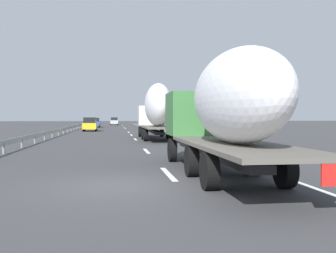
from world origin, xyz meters
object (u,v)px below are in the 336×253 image
object	(u,v)px
truck_lead	(156,109)
car_silver_hatch	(114,121)
car_blue_sedan	(95,123)
road_sign	(165,114)
truck_trailing	(225,107)
car_yellow_coupe	(90,124)

from	to	relation	value
truck_lead	car_silver_hatch	xyz separation A→B (m)	(61.03, 3.63, -1.72)
car_blue_sedan	road_sign	xyz separation A→B (m)	(-22.90, -10.33, 1.44)
truck_lead	truck_trailing	xyz separation A→B (m)	(-20.78, -0.00, -0.33)
car_blue_sedan	truck_trailing	bearing A→B (deg)	-173.24
truck_trailing	road_sign	distance (m)	38.26
truck_trailing	car_blue_sedan	distance (m)	61.48
car_silver_hatch	road_sign	bearing A→B (deg)	-171.23
truck_trailing	car_blue_sedan	xyz separation A→B (m)	(61.04, 7.23, -1.42)
truck_lead	car_silver_hatch	distance (m)	61.16
truck_lead	car_yellow_coupe	size ratio (longest dim) A/B	3.04
car_silver_hatch	road_sign	distance (m)	44.21
truck_trailing	car_yellow_coupe	size ratio (longest dim) A/B	2.91
truck_lead	car_blue_sedan	bearing A→B (deg)	10.18
truck_lead	car_silver_hatch	bearing A→B (deg)	3.41
road_sign	car_yellow_coupe	bearing A→B (deg)	70.86
car_blue_sedan	car_yellow_coupe	xyz separation A→B (m)	(-19.39, -0.23, 0.04)
truck_trailing	car_yellow_coupe	world-z (taller)	truck_trailing
car_silver_hatch	car_yellow_coupe	size ratio (longest dim) A/B	1.12
truck_trailing	truck_lead	bearing A→B (deg)	0.00
truck_trailing	car_silver_hatch	world-z (taller)	truck_trailing
car_yellow_coupe	road_sign	size ratio (longest dim) A/B	1.21
road_sign	truck_trailing	bearing A→B (deg)	175.35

